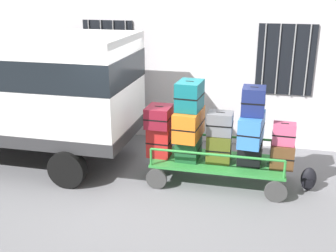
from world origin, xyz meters
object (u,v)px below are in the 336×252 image
object	(u,v)px
suitcase_right_middle	(284,134)
backpack	(308,179)
suitcase_center_middle	(220,123)
suitcase_midright_bottom	(250,153)
suitcase_midleft_top	(190,96)
suitcase_right_bottom	(282,156)
suitcase_midright_middle	(251,129)
suitcase_midleft_middle	(189,124)
suitcase_center_bottom	(219,147)
suitcase_midright_top	(253,101)
luggage_cart	(218,164)
suitcase_midleft_bottom	(189,147)
van	(14,83)
suitcase_left_middle	(159,116)
suitcase_left_bottom	(159,141)

from	to	relation	value
suitcase_right_middle	backpack	distance (m)	0.98
suitcase_center_middle	suitcase_midright_bottom	bearing A→B (deg)	1.40
suitcase_midleft_top	suitcase_midright_bottom	bearing A→B (deg)	1.35
suitcase_center_middle	suitcase_right_bottom	xyz separation A→B (m)	(1.12, -0.02, -0.51)
suitcase_center_middle	suitcase_midright_middle	size ratio (longest dim) A/B	0.53
suitcase_midleft_middle	backpack	world-z (taller)	suitcase_midleft_middle
suitcase_midleft_middle	suitcase_center_middle	bearing A→B (deg)	3.50
suitcase_midleft_middle	suitcase_center_bottom	xyz separation A→B (m)	(0.56, 0.05, -0.43)
suitcase_midleft_top	suitcase_midright_bottom	world-z (taller)	suitcase_midleft_top
suitcase_center_bottom	suitcase_midright_top	world-z (taller)	suitcase_midright_top
luggage_cart	suitcase_midleft_bottom	distance (m)	0.63
luggage_cart	suitcase_center_bottom	xyz separation A→B (m)	(0.00, 0.02, 0.33)
suitcase_midright_bottom	suitcase_right_middle	size ratio (longest dim) A/B	1.11
luggage_cart	suitcase_midright_middle	size ratio (longest dim) A/B	2.86
suitcase_midleft_top	backpack	size ratio (longest dim) A/B	1.39
suitcase_midright_middle	suitcase_center_middle	bearing A→B (deg)	176.37
suitcase_midright_middle	van	bearing A→B (deg)	177.42
suitcase_midleft_middle	suitcase_right_bottom	size ratio (longest dim) A/B	1.93
luggage_cart	suitcase_midleft_top	distance (m)	1.40
suitcase_center_bottom	suitcase_right_middle	xyz separation A→B (m)	(1.12, -0.02, 0.37)
suitcase_midright_top	van	bearing A→B (deg)	177.69
suitcase_midright_top	backpack	size ratio (longest dim) A/B	1.11
suitcase_left_middle	suitcase_midright_top	size ratio (longest dim) A/B	1.14
suitcase_midleft_middle	suitcase_midright_middle	distance (m)	1.12
suitcase_left_middle	backpack	bearing A→B (deg)	1.48
suitcase_midleft_bottom	suitcase_right_bottom	size ratio (longest dim) A/B	1.40
suitcase_midleft_top	suitcase_center_bottom	distance (m)	1.11
suitcase_midleft_bottom	suitcase_midleft_middle	world-z (taller)	suitcase_midleft_middle
suitcase_midleft_middle	suitcase_midright_top	size ratio (longest dim) A/B	1.72
suitcase_midright_bottom	suitcase_midright_middle	xyz separation A→B (m)	(0.00, -0.05, 0.47)
suitcase_left_bottom	suitcase_midleft_top	world-z (taller)	suitcase_midleft_top
suitcase_center_bottom	suitcase_center_middle	world-z (taller)	suitcase_center_middle
suitcase_midleft_bottom	suitcase_midleft_top	bearing A→B (deg)	-90.00
suitcase_left_middle	backpack	size ratio (longest dim) A/B	1.27
luggage_cart	suitcase_left_bottom	bearing A→B (deg)	-178.25
suitcase_midright_middle	backpack	world-z (taller)	suitcase_midright_middle
suitcase_midright_bottom	van	bearing A→B (deg)	178.01
suitcase_left_middle	suitcase_midright_bottom	distance (m)	1.78
suitcase_midleft_bottom	suitcase_midright_middle	distance (m)	1.22
suitcase_midright_top	suitcase_left_bottom	bearing A→B (deg)	-179.15
suitcase_midright_bottom	suitcase_midleft_top	bearing A→B (deg)	-178.65
suitcase_left_bottom	backpack	xyz separation A→B (m)	(2.74, 0.08, -0.51)
suitcase_midleft_middle	suitcase_right_bottom	xyz separation A→B (m)	(1.68, 0.02, -0.47)
luggage_cart	suitcase_midright_middle	world-z (taller)	suitcase_midright_middle
suitcase_center_middle	backpack	distance (m)	1.88
luggage_cart	suitcase_center_middle	world-z (taller)	suitcase_center_middle
suitcase_midleft_middle	suitcase_midright_middle	bearing A→B (deg)	-0.07
suitcase_midleft_middle	suitcase_midright_top	world-z (taller)	suitcase_midright_top
suitcase_left_bottom	suitcase_midright_bottom	world-z (taller)	suitcase_left_bottom
luggage_cart	suitcase_midright_middle	xyz separation A→B (m)	(0.56, -0.03, 0.75)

